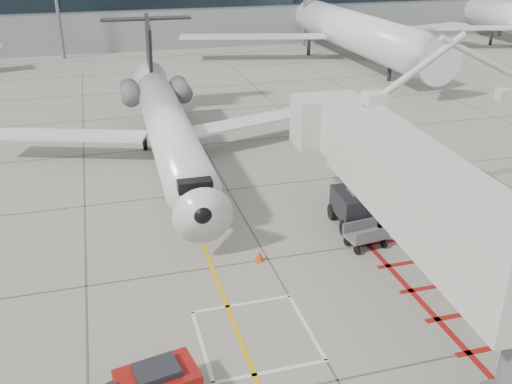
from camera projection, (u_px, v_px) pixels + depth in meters
name	position (u px, v px, depth m)	size (l,w,h in m)	color
ground_plane	(297.00, 311.00, 22.43)	(260.00, 260.00, 0.00)	gray
regional_jet	(172.00, 115.00, 33.40)	(23.14, 29.18, 7.65)	white
jet_bridge	(423.00, 208.00, 21.96)	(9.17, 19.37, 7.75)	silver
pushback_tug	(158.00, 383.00, 17.80)	(2.48, 1.55, 1.45)	maroon
baggage_cart	(366.00, 235.00, 26.77)	(1.88, 1.18, 1.18)	slate
ground_power_unit	(439.00, 202.00, 29.42)	(2.18, 1.27, 1.72)	#B9B6AF
cone_nose	(260.00, 256.00, 25.73)	(0.38, 0.38, 0.53)	#E33B0B
cone_side	(222.00, 215.00, 29.41)	(0.40, 0.40, 0.55)	#E44C0C
bg_aircraft_c	(342.00, 2.00, 65.44)	(37.44, 41.60, 12.48)	silver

